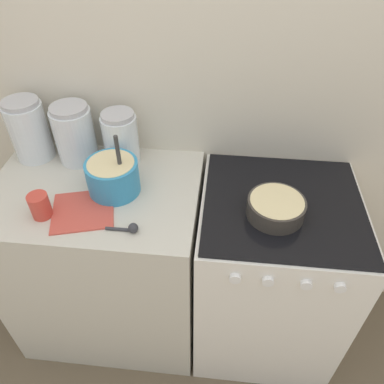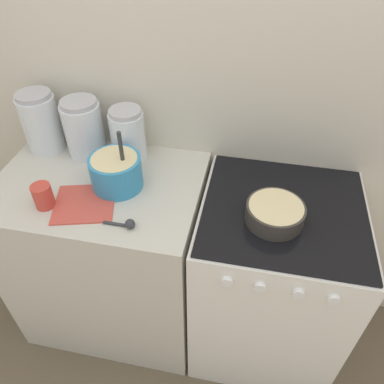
{
  "view_description": "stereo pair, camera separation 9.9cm",
  "coord_description": "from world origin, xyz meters",
  "px_view_note": "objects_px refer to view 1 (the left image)",
  "views": [
    {
      "loc": [
        0.09,
        -0.77,
        1.89
      ],
      "look_at": [
        -0.02,
        0.27,
        0.97
      ],
      "focal_mm": 35.0,
      "sensor_mm": 36.0,
      "label": 1
    },
    {
      "loc": [
        0.19,
        -0.75,
        1.89
      ],
      "look_at": [
        -0.02,
        0.27,
        0.97
      ],
      "focal_mm": 35.0,
      "sensor_mm": 36.0,
      "label": 2
    }
  ],
  "objects_px": {
    "tin_can": "(40,206)",
    "storage_jar_middle": "(75,137)",
    "storage_jar_left": "(30,133)",
    "storage_jar_right": "(121,142)",
    "stove": "(268,276)",
    "mixing_bowl": "(113,175)",
    "baking_pan": "(276,207)"
  },
  "relations": [
    {
      "from": "tin_can",
      "to": "storage_jar_middle",
      "type": "bearing_deg",
      "value": 86.77
    },
    {
      "from": "storage_jar_left",
      "to": "storage_jar_right",
      "type": "distance_m",
      "value": 0.39
    },
    {
      "from": "storage_jar_right",
      "to": "stove",
      "type": "bearing_deg",
      "value": -16.36
    },
    {
      "from": "stove",
      "to": "storage_jar_right",
      "type": "distance_m",
      "value": 0.89
    },
    {
      "from": "mixing_bowl",
      "to": "storage_jar_right",
      "type": "relative_size",
      "value": 1.09
    },
    {
      "from": "mixing_bowl",
      "to": "stove",
      "type": "bearing_deg",
      "value": -0.46
    },
    {
      "from": "tin_can",
      "to": "baking_pan",
      "type": "bearing_deg",
      "value": 6.2
    },
    {
      "from": "baking_pan",
      "to": "storage_jar_left",
      "type": "xyz_separation_m",
      "value": [
        -1.02,
        0.26,
        0.08
      ]
    },
    {
      "from": "storage_jar_middle",
      "to": "tin_can",
      "type": "xyz_separation_m",
      "value": [
        -0.02,
        -0.36,
        -0.06
      ]
    },
    {
      "from": "storage_jar_right",
      "to": "tin_can",
      "type": "height_order",
      "value": "storage_jar_right"
    },
    {
      "from": "stove",
      "to": "storage_jar_left",
      "type": "relative_size",
      "value": 3.46
    },
    {
      "from": "stove",
      "to": "storage_jar_left",
      "type": "xyz_separation_m",
      "value": [
        -1.06,
        0.2,
        0.57
      ]
    },
    {
      "from": "storage_jar_middle",
      "to": "storage_jar_right",
      "type": "distance_m",
      "value": 0.2
    },
    {
      "from": "baking_pan",
      "to": "storage_jar_middle",
      "type": "height_order",
      "value": "storage_jar_middle"
    },
    {
      "from": "storage_jar_left",
      "to": "tin_can",
      "type": "bearing_deg",
      "value": -63.74
    },
    {
      "from": "baking_pan",
      "to": "mixing_bowl",
      "type": "bearing_deg",
      "value": 173.26
    },
    {
      "from": "storage_jar_left",
      "to": "stove",
      "type": "bearing_deg",
      "value": -10.49
    },
    {
      "from": "storage_jar_left",
      "to": "tin_can",
      "type": "relative_size",
      "value": 2.81
    },
    {
      "from": "mixing_bowl",
      "to": "storage_jar_right",
      "type": "height_order",
      "value": "mixing_bowl"
    },
    {
      "from": "tin_can",
      "to": "storage_jar_left",
      "type": "bearing_deg",
      "value": 116.26
    },
    {
      "from": "stove",
      "to": "mixing_bowl",
      "type": "height_order",
      "value": "mixing_bowl"
    },
    {
      "from": "baking_pan",
      "to": "storage_jar_right",
      "type": "height_order",
      "value": "storage_jar_right"
    },
    {
      "from": "storage_jar_left",
      "to": "storage_jar_right",
      "type": "height_order",
      "value": "storage_jar_left"
    },
    {
      "from": "baking_pan",
      "to": "tin_can",
      "type": "bearing_deg",
      "value": -173.8
    },
    {
      "from": "storage_jar_right",
      "to": "baking_pan",
      "type": "bearing_deg",
      "value": -22.77
    },
    {
      "from": "storage_jar_middle",
      "to": "tin_can",
      "type": "distance_m",
      "value": 0.36
    },
    {
      "from": "stove",
      "to": "baking_pan",
      "type": "relative_size",
      "value": 4.39
    },
    {
      "from": "stove",
      "to": "storage_jar_right",
      "type": "relative_size",
      "value": 3.95
    },
    {
      "from": "storage_jar_left",
      "to": "tin_can",
      "type": "xyz_separation_m",
      "value": [
        0.18,
        -0.36,
        -0.07
      ]
    },
    {
      "from": "storage_jar_right",
      "to": "tin_can",
      "type": "xyz_separation_m",
      "value": [
        -0.22,
        -0.36,
        -0.05
      ]
    },
    {
      "from": "mixing_bowl",
      "to": "storage_jar_left",
      "type": "distance_m",
      "value": 0.45
    },
    {
      "from": "mixing_bowl",
      "to": "storage_jar_middle",
      "type": "distance_m",
      "value": 0.28
    }
  ]
}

